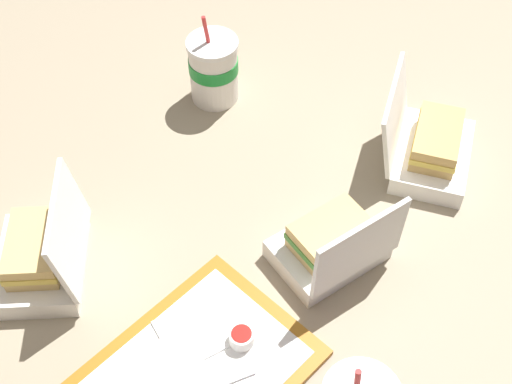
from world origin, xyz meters
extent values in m
plane|color=gray|center=(0.00, 0.00, 0.00)|extent=(3.20, 3.20, 0.00)
cube|color=#A56619|center=(0.33, 0.08, 0.01)|extent=(0.40, 0.30, 0.01)
cube|color=white|center=(0.33, 0.08, 0.01)|extent=(0.35, 0.26, 0.00)
cylinder|color=white|center=(0.23, 0.11, 0.03)|extent=(0.04, 0.04, 0.02)
cylinder|color=#9E140F|center=(0.23, 0.11, 0.04)|extent=(0.03, 0.03, 0.01)
cube|color=white|center=(0.27, 0.04, 0.02)|extent=(0.13, 0.13, 0.00)
cube|color=white|center=(0.31, 0.13, 0.02)|extent=(0.10, 0.07, 0.00)
cube|color=white|center=(0.33, -0.25, 0.02)|extent=(0.23, 0.23, 0.04)
cube|color=white|center=(0.28, -0.20, 0.11)|extent=(0.16, 0.14, 0.14)
cube|color=#DBB770|center=(0.33, -0.25, 0.05)|extent=(0.16, 0.15, 0.02)
cube|color=#E5C651|center=(0.33, -0.25, 0.07)|extent=(0.16, 0.15, 0.01)
cube|color=#DBB770|center=(0.33, -0.25, 0.08)|extent=(0.16, 0.15, 0.02)
cube|color=white|center=(-0.29, 0.16, 0.02)|extent=(0.23, 0.19, 0.04)
cube|color=white|center=(-0.26, 0.08, 0.11)|extent=(0.20, 0.10, 0.13)
cube|color=tan|center=(-0.29, 0.16, 0.05)|extent=(0.16, 0.12, 0.02)
cube|color=#E5C651|center=(-0.29, 0.16, 0.07)|extent=(0.16, 0.13, 0.01)
cube|color=tan|center=(-0.29, 0.16, 0.08)|extent=(0.16, 0.12, 0.02)
cube|color=white|center=(0.01, 0.12, 0.02)|extent=(0.21, 0.18, 0.04)
cube|color=white|center=(0.03, 0.19, 0.11)|extent=(0.17, 0.07, 0.13)
cube|color=#DBB770|center=(0.01, 0.12, 0.05)|extent=(0.14, 0.11, 0.02)
cube|color=#4C933D|center=(0.01, 0.12, 0.07)|extent=(0.15, 0.12, 0.01)
cube|color=#DBB770|center=(0.01, 0.12, 0.08)|extent=(0.14, 0.11, 0.02)
cylinder|color=white|center=(-0.19, -0.29, 0.07)|extent=(0.10, 0.10, 0.13)
cylinder|color=#198C33|center=(-0.19, -0.29, 0.08)|extent=(0.10, 0.10, 0.03)
cylinder|color=white|center=(-0.19, -0.29, 0.14)|extent=(0.10, 0.10, 0.01)
cylinder|color=red|center=(-0.18, -0.29, 0.17)|extent=(0.01, 0.01, 0.06)
camera|label=1|loc=(0.64, 0.45, 1.02)|focal=50.00mm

